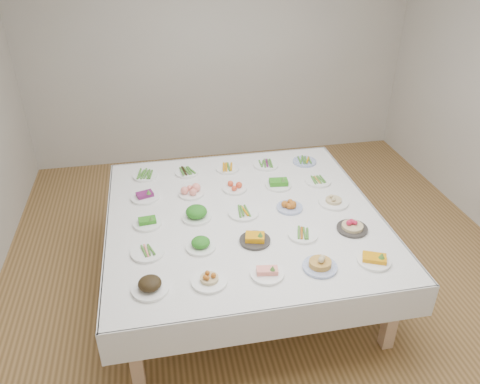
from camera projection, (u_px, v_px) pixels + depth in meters
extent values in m
plane|color=#9B7240|center=(262.00, 263.00, 4.60)|extent=(5.00, 5.00, 0.00)
cube|color=beige|center=(220.00, 56.00, 6.00)|extent=(5.00, 0.02, 2.80)
cube|color=white|center=(243.00, 217.00, 4.02)|extent=(2.28, 2.28, 0.06)
cube|color=white|center=(222.00, 168.00, 5.04)|extent=(2.30, 0.01, 0.28)
cube|color=white|center=(277.00, 324.00, 3.11)|extent=(2.30, 0.02, 0.28)
cube|color=white|center=(366.00, 213.00, 4.26)|extent=(0.01, 2.30, 0.28)
cube|color=white|center=(109.00, 242.00, 3.88)|extent=(0.02, 2.30, 0.28)
cube|color=#D7B38A|center=(135.00, 352.00, 3.24)|extent=(0.09, 0.09, 0.69)
cube|color=#D7B38A|center=(392.00, 313.00, 3.55)|extent=(0.09, 0.09, 0.69)
cube|color=#D7B38A|center=(134.00, 206.00, 4.86)|extent=(0.09, 0.09, 0.69)
cube|color=#D7B38A|center=(311.00, 188.00, 5.18)|extent=(0.09, 0.09, 0.69)
cylinder|color=white|center=(151.00, 289.00, 3.18)|extent=(0.25, 0.25, 0.02)
cylinder|color=white|center=(209.00, 282.00, 3.25)|extent=(0.25, 0.25, 0.02)
cylinder|color=white|center=(267.00, 274.00, 3.31)|extent=(0.24, 0.24, 0.02)
cylinder|color=#4C66B2|center=(320.00, 267.00, 3.38)|extent=(0.25, 0.25, 0.02)
cylinder|color=white|center=(374.00, 261.00, 3.44)|extent=(0.24, 0.24, 0.02)
cylinder|color=white|center=(148.00, 253.00, 3.53)|extent=(0.25, 0.25, 0.02)
cylinder|color=white|center=(201.00, 247.00, 3.58)|extent=(0.23, 0.23, 0.02)
cylinder|color=#2F2C2A|center=(255.00, 241.00, 3.65)|extent=(0.24, 0.24, 0.02)
cylinder|color=white|center=(303.00, 235.00, 3.72)|extent=(0.23, 0.23, 0.02)
cylinder|color=#2F2C2A|center=(352.00, 229.00, 3.79)|extent=(0.25, 0.25, 0.02)
cylinder|color=white|center=(148.00, 224.00, 3.86)|extent=(0.23, 0.23, 0.02)
cylinder|color=white|center=(197.00, 218.00, 3.94)|extent=(0.24, 0.24, 0.02)
cylinder|color=white|center=(243.00, 213.00, 3.99)|extent=(0.26, 0.26, 0.02)
cylinder|color=#4C66B2|center=(290.00, 208.00, 4.06)|extent=(0.22, 0.22, 0.02)
cylinder|color=white|center=(333.00, 203.00, 4.14)|extent=(0.26, 0.26, 0.02)
cylinder|color=white|center=(145.00, 198.00, 4.22)|extent=(0.25, 0.25, 0.02)
cylinder|color=white|center=(191.00, 194.00, 4.27)|extent=(0.23, 0.23, 0.02)
cylinder|color=white|center=(235.00, 189.00, 4.35)|extent=(0.22, 0.22, 0.02)
cylinder|color=white|center=(278.00, 185.00, 4.40)|extent=(0.24, 0.24, 0.02)
cylinder|color=white|center=(318.00, 181.00, 4.47)|extent=(0.24, 0.24, 0.02)
cylinder|color=white|center=(145.00, 176.00, 4.56)|extent=(0.23, 0.23, 0.02)
cylinder|color=white|center=(187.00, 173.00, 4.62)|extent=(0.23, 0.23, 0.02)
cylinder|color=white|center=(228.00, 169.00, 4.69)|extent=(0.23, 0.23, 0.02)
cylinder|color=white|center=(266.00, 165.00, 4.76)|extent=(0.25, 0.25, 0.02)
cylinder|color=#4C66B2|center=(304.00, 162.00, 4.83)|extent=(0.24, 0.24, 0.02)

